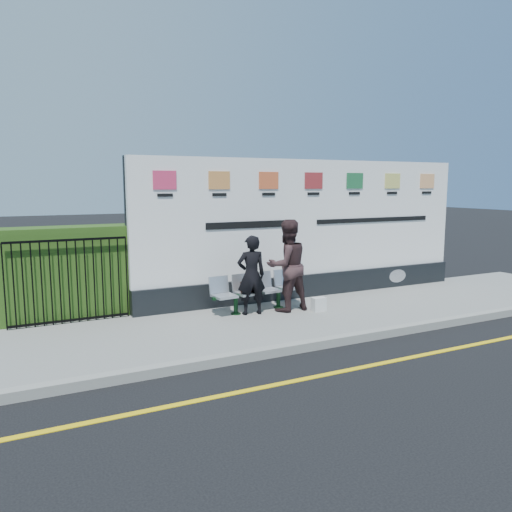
# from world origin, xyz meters

# --- Properties ---
(ground) EXTENTS (80.00, 80.00, 0.00)m
(ground) POSITION_xyz_m (0.00, 0.00, 0.00)
(ground) COLOR black
(pavement) EXTENTS (14.00, 3.00, 0.12)m
(pavement) POSITION_xyz_m (0.00, 2.50, 0.06)
(pavement) COLOR gray
(pavement) RESTS_ON ground
(kerb) EXTENTS (14.00, 0.18, 0.14)m
(kerb) POSITION_xyz_m (0.00, 1.00, 0.07)
(kerb) COLOR gray
(kerb) RESTS_ON ground
(yellow_line) EXTENTS (14.00, 0.10, 0.01)m
(yellow_line) POSITION_xyz_m (0.00, 0.00, 0.00)
(yellow_line) COLOR yellow
(yellow_line) RESTS_ON ground
(billboard) EXTENTS (8.00, 0.30, 3.00)m
(billboard) POSITION_xyz_m (0.50, 3.85, 1.42)
(billboard) COLOR black
(billboard) RESTS_ON pavement
(hedge) EXTENTS (2.35, 0.70, 1.70)m
(hedge) POSITION_xyz_m (-4.58, 4.30, 0.97)
(hedge) COLOR #2D4F17
(hedge) RESTS_ON pavement
(railing) EXTENTS (2.05, 0.06, 1.54)m
(railing) POSITION_xyz_m (-4.58, 3.85, 0.89)
(railing) COLOR black
(railing) RESTS_ON pavement
(bench) EXTENTS (1.93, 0.68, 0.40)m
(bench) POSITION_xyz_m (-1.17, 3.15, 0.32)
(bench) COLOR silver
(bench) RESTS_ON pavement
(woman_left) EXTENTS (0.60, 0.45, 1.52)m
(woman_left) POSITION_xyz_m (-1.39, 2.96, 0.88)
(woman_left) COLOR black
(woman_left) RESTS_ON pavement
(woman_right) EXTENTS (0.91, 0.73, 1.80)m
(woman_right) POSITION_xyz_m (-0.64, 2.91, 1.02)
(woman_right) COLOR #392526
(woman_right) RESTS_ON pavement
(handbag_brown) EXTENTS (0.27, 0.17, 0.20)m
(handbag_brown) POSITION_xyz_m (-1.41, 3.12, 0.62)
(handbag_brown) COLOR black
(handbag_brown) RESTS_ON bench
(carrier_bag_white) EXTENTS (0.27, 0.16, 0.27)m
(carrier_bag_white) POSITION_xyz_m (-0.11, 2.58, 0.26)
(carrier_bag_white) COLOR silver
(carrier_bag_white) RESTS_ON pavement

